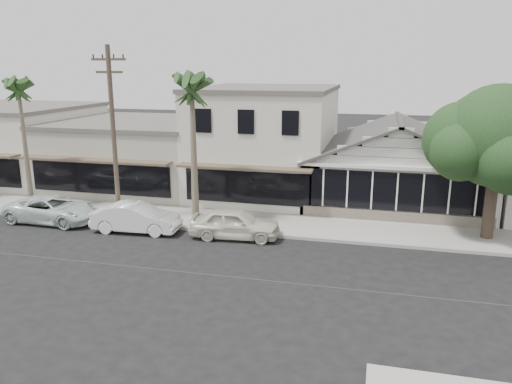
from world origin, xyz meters
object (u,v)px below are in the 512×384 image
(car_1, at_px, (136,218))
(utility_pole, at_px, (113,132))
(shade_tree, at_px, (496,139))
(car_0, at_px, (235,223))
(car_2, at_px, (52,209))

(car_1, bearing_deg, utility_pole, 51.66)
(car_1, relative_size, shade_tree, 0.60)
(car_0, bearing_deg, car_2, 84.70)
(utility_pole, distance_m, car_0, 7.72)
(utility_pole, height_order, car_1, utility_pole)
(car_2, relative_size, shade_tree, 0.68)
(car_0, xyz_separation_m, car_2, (-10.00, 0.08, -0.04))
(car_1, bearing_deg, car_2, 82.18)
(car_0, height_order, shade_tree, shade_tree)
(car_2, bearing_deg, car_0, -88.76)
(car_0, xyz_separation_m, car_1, (-5.00, -0.29, -0.01))
(car_1, bearing_deg, car_0, -90.13)
(car_0, height_order, car_2, car_0)
(utility_pole, relative_size, car_1, 2.07)
(utility_pole, distance_m, shade_tree, 18.18)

